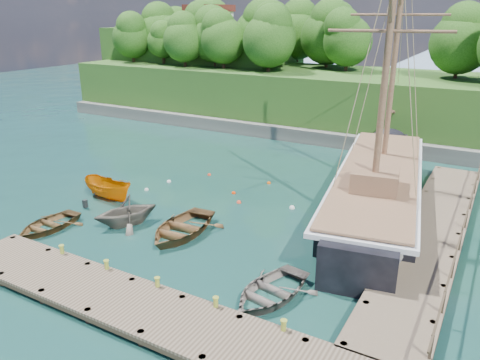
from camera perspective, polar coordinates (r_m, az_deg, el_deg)
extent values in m
plane|color=#183A2F|center=(25.99, -6.22, -7.45)|extent=(160.00, 160.00, 0.00)
cube|color=#483A2E|center=(20.30, -12.57, -14.53)|extent=(20.00, 3.20, 0.12)
cube|color=#2F261A|center=(20.39, -12.53, -14.91)|extent=(20.00, 3.20, 0.20)
cylinder|color=#2F261A|center=(27.93, -25.80, -7.32)|extent=(0.28, 0.28, 1.10)
cube|color=#483A2E|center=(28.04, 22.47, -5.60)|extent=(3.20, 24.00, 0.12)
cube|color=#2F261A|center=(28.11, 22.42, -5.89)|extent=(3.20, 24.00, 0.20)
cylinder|color=#2F261A|center=(18.54, 12.40, -20.19)|extent=(0.28, 0.28, 1.10)
cylinder|color=#2F261A|center=(39.25, 23.00, 0.64)|extent=(0.28, 0.28, 1.10)
cylinder|color=#2F261A|center=(39.10, 26.74, 0.01)|extent=(0.28, 0.28, 1.10)
cylinder|color=olive|center=(25.26, -20.67, -9.56)|extent=(0.26, 0.26, 0.45)
cylinder|color=olive|center=(23.25, -15.77, -11.65)|extent=(0.26, 0.26, 0.45)
cylinder|color=olive|center=(21.46, -9.91, -14.01)|extent=(0.26, 0.26, 0.45)
cylinder|color=olive|center=(19.96, -2.93, -16.57)|extent=(0.26, 0.26, 0.45)
cylinder|color=olive|center=(18.83, 5.25, -19.20)|extent=(0.26, 0.26, 0.45)
imported|color=brown|center=(29.42, -22.30, -5.55)|extent=(2.85, 3.99, 0.82)
imported|color=#60594E|center=(28.61, -13.60, -5.27)|extent=(4.59, 4.80, 1.96)
imported|color=brown|center=(26.86, -7.13, -6.55)|extent=(3.99, 5.37, 1.07)
imported|color=#615952|center=(21.26, 3.67, -14.07)|extent=(3.90, 4.94, 0.92)
imported|color=#C96A01|center=(32.72, -15.62, -2.23)|extent=(4.34, 2.02, 1.62)
imported|color=white|center=(24.20, 17.07, -10.46)|extent=(2.31, 4.62, 1.71)
cube|color=black|center=(30.84, 16.31, -2.10)|extent=(7.27, 15.68, 3.14)
cube|color=black|center=(40.04, 17.52, 2.76)|extent=(3.42, 5.11, 2.82)
cube|color=black|center=(23.01, 14.40, -9.63)|extent=(4.01, 4.38, 2.98)
cube|color=silver|center=(30.33, 16.58, 0.57)|extent=(8.08, 20.37, 0.25)
cube|color=brown|center=(30.25, 16.62, 1.02)|extent=(7.57, 19.87, 0.12)
cube|color=brown|center=(27.00, 16.18, 0.18)|extent=(2.90, 3.36, 1.20)
cylinder|color=brown|center=(42.83, 18.25, 7.85)|extent=(1.35, 6.85, 1.69)
cylinder|color=brown|center=(32.69, 18.68, 17.08)|extent=(0.36, 0.36, 16.66)
cylinder|color=brown|center=(24.98, 17.62, 15.15)|extent=(0.36, 0.36, 15.32)
cylinder|color=#8C7A59|center=(38.88, 19.19, 17.68)|extent=(1.90, 11.37, 9.67)
sphere|color=silver|center=(33.71, -11.32, -1.22)|extent=(0.30, 0.30, 0.30)
sphere|color=#F33100|center=(32.45, -0.79, -1.65)|extent=(0.29, 0.29, 0.29)
sphere|color=red|center=(30.86, -0.14, -2.81)|extent=(0.31, 0.31, 0.31)
sphere|color=silver|center=(30.19, 6.37, -3.46)|extent=(0.36, 0.36, 0.36)
sphere|color=red|center=(36.17, -3.77, 0.59)|extent=(0.29, 0.29, 0.29)
sphere|color=#E34F02|center=(34.40, 3.54, -0.42)|extent=(0.29, 0.29, 0.29)
sphere|color=silver|center=(35.03, -8.65, -0.25)|extent=(0.32, 0.32, 0.32)
cube|color=#474744|center=(49.14, 2.53, 6.47)|extent=(50.00, 4.00, 1.40)
cube|color=#27451B|center=(53.98, 5.54, 10.20)|extent=(50.00, 14.00, 6.00)
cube|color=#27451B|center=(63.98, -4.65, 13.50)|extent=(24.00, 12.00, 10.00)
cylinder|color=#382616|center=(55.69, -3.02, 14.39)|extent=(0.36, 0.36, 1.40)
sphere|color=#174110|center=(55.52, -3.07, 16.85)|extent=(5.42, 5.42, 5.42)
cylinder|color=#382616|center=(53.58, -2.01, 14.19)|extent=(0.36, 0.36, 1.40)
sphere|color=#174110|center=(53.41, -2.04, 16.61)|extent=(5.02, 5.02, 5.02)
cylinder|color=#382616|center=(62.12, -12.88, 14.49)|extent=(0.36, 0.36, 1.40)
sphere|color=#174110|center=(61.98, -13.04, 16.49)|extent=(4.79, 4.79, 4.79)
cylinder|color=#382616|center=(63.78, -3.31, 15.05)|extent=(0.36, 0.36, 1.40)
sphere|color=#174110|center=(63.62, -3.36, 17.46)|extent=(6.25, 6.25, 6.25)
cylinder|color=#382616|center=(63.00, -9.43, 14.77)|extent=(0.36, 0.36, 1.40)
sphere|color=#174110|center=(62.85, -9.57, 17.09)|extent=(5.89, 5.89, 5.89)
cylinder|color=#382616|center=(52.38, 12.80, 13.61)|extent=(0.36, 0.36, 1.40)
sphere|color=#174110|center=(52.21, 13.00, 16.11)|extent=(5.13, 5.13, 5.13)
cylinder|color=#382616|center=(64.83, -3.55, 15.12)|extent=(0.36, 0.36, 1.40)
sphere|color=#174110|center=(64.69, -3.60, 17.04)|extent=(4.80, 4.80, 4.80)
cylinder|color=#382616|center=(54.59, 3.64, 14.27)|extent=(0.36, 0.36, 1.40)
sphere|color=#174110|center=(54.41, 3.70, 16.93)|extent=(5.82, 5.82, 5.82)
cylinder|color=#382616|center=(55.33, 10.48, 14.07)|extent=(0.36, 0.36, 1.40)
sphere|color=#174110|center=(55.15, 10.65, 16.77)|extent=(6.05, 6.05, 6.05)
cylinder|color=#382616|center=(50.61, 3.47, 13.85)|extent=(0.36, 0.36, 1.40)
sphere|color=#174110|center=(50.42, 3.53, 16.58)|extent=(5.47, 5.47, 5.47)
cylinder|color=#382616|center=(49.45, 24.85, 11.99)|extent=(0.36, 0.36, 1.40)
sphere|color=#174110|center=(49.26, 25.26, 14.79)|extent=(5.55, 5.55, 5.55)
cylinder|color=#382616|center=(61.39, 6.99, 14.76)|extent=(0.36, 0.36, 1.40)
sphere|color=#174110|center=(61.22, 7.10, 17.27)|extent=(6.25, 6.25, 6.25)
cylinder|color=#382616|center=(68.93, -8.25, 15.23)|extent=(0.36, 0.36, 1.40)
sphere|color=#174110|center=(68.80, -8.35, 17.22)|extent=(5.41, 5.41, 5.41)
cylinder|color=#382616|center=(59.42, -2.78, 14.72)|extent=(0.36, 0.36, 1.40)
sphere|color=#174110|center=(59.26, -2.82, 17.05)|extent=(5.47, 5.47, 5.47)
cylinder|color=#382616|center=(59.48, -9.30, 14.50)|extent=(0.36, 0.36, 1.40)
sphere|color=#174110|center=(59.35, -9.40, 16.25)|extent=(3.77, 3.77, 3.77)
cylinder|color=#382616|center=(60.41, -4.15, 14.77)|extent=(0.36, 0.36, 1.40)
sphere|color=#174110|center=(60.24, -4.21, 17.25)|extent=(6.04, 6.04, 6.04)
cylinder|color=#382616|center=(60.42, 11.09, 14.48)|extent=(0.36, 0.36, 1.40)
sphere|color=#174110|center=(60.26, 11.25, 16.90)|extent=(5.89, 5.89, 5.89)
cylinder|color=#382616|center=(56.11, 2.37, 14.44)|extent=(0.36, 0.36, 1.40)
sphere|color=#174110|center=(55.93, 2.41, 17.12)|extent=(6.08, 6.08, 6.08)
cylinder|color=#382616|center=(60.51, -8.03, 14.65)|extent=(0.36, 0.36, 1.40)
sphere|color=#174110|center=(60.37, -8.13, 16.53)|extent=(4.25, 4.25, 4.25)
cylinder|color=#382616|center=(55.59, -6.72, 14.27)|extent=(0.36, 0.36, 1.40)
sphere|color=#174110|center=(55.43, -6.81, 16.51)|extent=(4.77, 4.77, 4.77)
cube|color=silver|center=(61.69, -3.73, 18.42)|extent=(4.00, 5.00, 3.00)
cube|color=#591E19|center=(61.68, -3.77, 20.18)|extent=(4.40, 5.40, 0.80)
cone|color=#728CA5|center=(89.36, 24.59, 12.94)|extent=(32.00, 32.00, 8.00)
cone|color=#728CA5|center=(99.06, 3.51, 15.69)|extent=(40.00, 40.00, 10.00)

